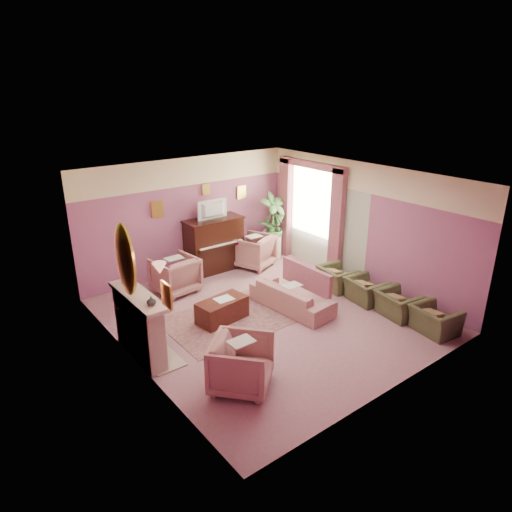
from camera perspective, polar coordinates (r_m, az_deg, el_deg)
floor at (r=9.29m, az=1.28°, el=-7.47°), size 5.50×6.00×0.01m
ceiling at (r=8.33m, az=1.43°, el=9.73°), size 5.50×6.00×0.01m
wall_back at (r=11.09m, az=-8.46°, el=4.91°), size 5.50×0.02×2.80m
wall_front at (r=6.84m, az=17.43°, el=-6.30°), size 5.50×0.02×2.80m
wall_left at (r=7.42m, az=-15.46°, el=-3.87°), size 0.02×6.00×2.80m
wall_right at (r=10.57m, az=13.07°, el=3.79°), size 0.02×6.00×2.80m
picture_rail_band at (r=10.83m, az=-8.74°, el=10.37°), size 5.50×0.01×0.65m
stripe_panel at (r=11.48m, az=7.93°, el=3.80°), size 0.01×3.00×2.15m
fireplace_surround at (r=8.02m, az=-14.38°, el=-8.62°), size 0.30×1.40×1.10m
fireplace_inset at (r=8.13m, az=-13.63°, el=-9.36°), size 0.18×0.72×0.68m
fire_ember at (r=8.23m, az=-13.27°, el=-10.36°), size 0.06×0.54×0.10m
mantel_shelf at (r=7.77m, az=-14.55°, el=-4.90°), size 0.40×1.55×0.07m
hearth at (r=8.36m, az=-12.77°, el=-11.47°), size 0.55×1.50×0.02m
mirror_frame at (r=7.46m, az=-16.00°, el=-0.45°), size 0.04×0.72×1.20m
mirror_glass at (r=7.47m, az=-15.82°, el=-0.41°), size 0.01×0.60×1.06m
sconce_shade at (r=6.52m, az=-11.97°, el=-1.50°), size 0.20×0.20×0.16m
piano at (r=11.29m, az=-5.25°, el=1.36°), size 1.40×0.60×1.30m
piano_keyshelf at (r=10.99m, az=-4.28°, el=1.22°), size 1.30×0.12×0.06m
piano_keys at (r=10.98m, az=-4.29°, el=1.41°), size 1.20×0.08×0.02m
piano_top at (r=11.09m, az=-5.37°, el=4.57°), size 1.45×0.65×0.04m
television at (r=10.97m, az=-5.28°, el=5.97°), size 0.80×0.12×0.48m
print_back_left at (r=10.62m, az=-12.21°, el=5.74°), size 0.30×0.03×0.38m
print_back_right at (r=11.76m, az=-1.83°, el=7.97°), size 0.26×0.03×0.34m
print_back_mid at (r=11.15m, az=-6.27°, el=8.29°), size 0.22×0.03×0.26m
print_left_wall at (r=6.30m, az=-11.12°, el=-4.85°), size 0.03×0.28×0.36m
window_blind at (r=11.46m, az=7.07°, el=7.06°), size 0.03×1.40×1.80m
curtain_left at (r=10.89m, az=10.05°, el=3.98°), size 0.16×0.34×2.60m
curtain_right at (r=12.15m, az=3.67°, el=6.03°), size 0.16×0.34×2.60m
pelmet at (r=11.23m, az=6.97°, el=11.27°), size 0.16×2.20×0.16m
mantel_plant at (r=8.18m, az=-16.16°, el=-2.43°), size 0.16×0.16×0.28m
mantel_vase at (r=7.31m, az=-12.96°, el=-5.50°), size 0.16×0.16×0.16m
area_rug at (r=9.17m, az=-3.26°, el=-7.87°), size 2.52×1.83×0.01m
coffee_table at (r=9.04m, az=-4.26°, el=-6.77°), size 1.06×0.63×0.45m
table_paper at (r=8.96m, az=-4.03°, el=-5.37°), size 0.35×0.28×0.01m
sofa at (r=9.43m, az=4.49°, el=-4.52°), size 0.61×1.84×0.75m
sofa_throw at (r=9.59m, az=6.31°, el=-2.66°), size 0.09×1.40×0.51m
floral_armchair_left at (r=10.27m, az=-10.09°, el=-2.10°), size 0.88×0.88×0.91m
floral_armchair_right at (r=11.51m, az=-0.29°, el=0.82°), size 0.88×0.88×0.91m
floral_armchair_front at (r=7.09m, az=-1.81°, el=-13.06°), size 0.88×0.88×0.91m
olive_chair_a at (r=9.18m, az=21.50°, el=-6.98°), size 0.56×0.80×0.69m
olive_chair_b at (r=9.56m, az=17.35°, el=-5.31°), size 0.56×0.80×0.69m
olive_chair_c at (r=9.99m, az=13.56°, el=-3.74°), size 0.56×0.80×0.69m
olive_chair_d at (r=10.47m, az=10.12°, el=-2.30°), size 0.56×0.80×0.69m
side_table at (r=12.22m, az=1.95°, el=1.49°), size 0.52×0.52×0.70m
side_plant_big at (r=12.06m, az=1.98°, el=3.82°), size 0.30×0.30×0.34m
side_plant_small at (r=12.07m, az=2.72°, el=3.67°), size 0.16×0.16×0.28m
palm_pot at (r=12.22m, az=2.13°, el=0.59°), size 0.34×0.34×0.34m
palm_plant at (r=11.94m, az=2.18°, el=4.60°), size 0.76×0.76×1.44m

